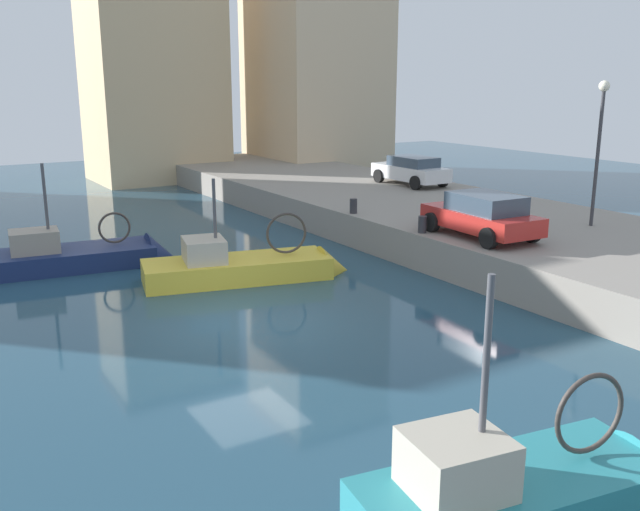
% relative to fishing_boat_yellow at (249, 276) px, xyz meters
% --- Properties ---
extents(water_surface, '(80.00, 80.00, 0.00)m').
position_rel_fishing_boat_yellow_xyz_m(water_surface, '(-1.95, -3.83, -0.10)').
color(water_surface, navy).
rests_on(water_surface, ground).
extents(quay_wall, '(9.00, 56.00, 1.20)m').
position_rel_fishing_boat_yellow_xyz_m(quay_wall, '(9.55, -3.83, 0.50)').
color(quay_wall, gray).
rests_on(quay_wall, ground).
extents(fishing_boat_yellow, '(6.74, 3.25, 4.05)m').
position_rel_fishing_boat_yellow_xyz_m(fishing_boat_yellow, '(0.00, 0.00, 0.00)').
color(fishing_boat_yellow, gold).
rests_on(fishing_boat_yellow, ground).
extents(fishing_boat_navy, '(6.31, 2.83, 4.43)m').
position_rel_fishing_boat_yellow_xyz_m(fishing_boat_navy, '(-4.07, 4.19, -0.01)').
color(fishing_boat_navy, navy).
rests_on(fishing_boat_navy, ground).
extents(fishing_boat_teal, '(5.59, 2.54, 4.44)m').
position_rel_fishing_boat_yellow_xyz_m(fishing_boat_teal, '(-1.82, -13.03, 0.03)').
color(fishing_boat_teal, teal).
rests_on(fishing_boat_teal, ground).
extents(parked_car_white, '(1.89, 4.08, 1.35)m').
position_rel_fishing_boat_yellow_xyz_m(parked_car_white, '(11.78, 6.76, 1.80)').
color(parked_car_white, silver).
rests_on(parked_car_white, quay_wall).
extents(parked_car_red, '(2.12, 4.06, 1.40)m').
position_rel_fishing_boat_yellow_xyz_m(parked_car_red, '(6.56, -3.32, 1.81)').
color(parked_car_red, red).
rests_on(parked_car_red, quay_wall).
extents(mooring_bollard_mid, '(0.28, 0.28, 0.55)m').
position_rel_fishing_boat_yellow_xyz_m(mooring_bollard_mid, '(5.40, -1.83, 1.37)').
color(mooring_bollard_mid, '#2D2D33').
rests_on(mooring_bollard_mid, quay_wall).
extents(mooring_bollard_north, '(0.28, 0.28, 0.55)m').
position_rel_fishing_boat_yellow_xyz_m(mooring_bollard_north, '(5.40, 2.17, 1.37)').
color(mooring_bollard_north, '#2D2D33').
rests_on(mooring_bollard_north, quay_wall).
extents(quay_streetlamp, '(0.36, 0.36, 4.83)m').
position_rel_fishing_boat_yellow_xyz_m(quay_streetlamp, '(11.05, -3.97, 4.35)').
color(quay_streetlamp, '#38383D').
rests_on(quay_streetlamp, quay_wall).
extents(waterfront_building_west, '(7.83, 6.41, 13.82)m').
position_rel_fishing_boat_yellow_xyz_m(waterfront_building_west, '(5.00, 23.28, 6.83)').
color(waterfront_building_west, '#D1B284').
rests_on(waterfront_building_west, ground).
extents(waterfront_building_central, '(7.51, 8.01, 17.63)m').
position_rel_fishing_boat_yellow_xyz_m(waterfront_building_central, '(14.95, 20.69, 8.73)').
color(waterfront_building_central, beige).
rests_on(waterfront_building_central, ground).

